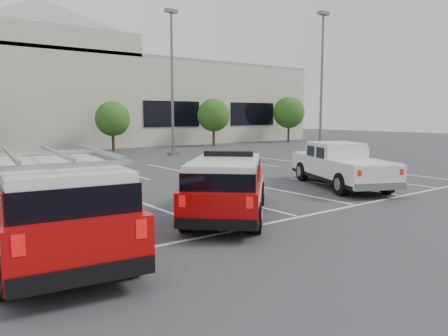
{
  "coord_description": "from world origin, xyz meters",
  "views": [
    {
      "loc": [
        -9.2,
        -11.31,
        2.94
      ],
      "look_at": [
        0.13,
        0.92,
        1.05
      ],
      "focal_mm": 35.0,
      "sensor_mm": 36.0,
      "label": 1
    }
  ],
  "objects_px": {
    "tree_far_right": "(289,114)",
    "light_pole_right": "(322,83)",
    "fire_chief_suv": "(227,191)",
    "convention_building": "(17,95)",
    "light_pole_mid": "(172,83)",
    "tree_right": "(214,116)",
    "ladder_suv": "(55,215)",
    "white_pickup": "(340,169)",
    "tree_mid_right": "(113,120)"
  },
  "relations": [
    {
      "from": "light_pole_right",
      "to": "ladder_suv",
      "type": "bearing_deg",
      "value": -151.56
    },
    {
      "from": "tree_mid_right",
      "to": "ladder_suv",
      "type": "relative_size",
      "value": 0.67
    },
    {
      "from": "ladder_suv",
      "to": "light_pole_right",
      "type": "bearing_deg",
      "value": 35.93
    },
    {
      "from": "convention_building",
      "to": "tree_right",
      "type": "height_order",
      "value": "convention_building"
    },
    {
      "from": "tree_mid_right",
      "to": "fire_chief_suv",
      "type": "distance_m",
      "value": 24.66
    },
    {
      "from": "convention_building",
      "to": "tree_mid_right",
      "type": "xyz_separation_m",
      "value": [
        4.91,
        -9.82,
        -2.22
      ]
    },
    {
      "from": "convention_building",
      "to": "white_pickup",
      "type": "relative_size",
      "value": 9.84
    },
    {
      "from": "tree_mid_right",
      "to": "white_pickup",
      "type": "xyz_separation_m",
      "value": [
        0.25,
        -22.16,
        -1.79
      ]
    },
    {
      "from": "fire_chief_suv",
      "to": "light_pole_right",
      "type": "bearing_deg",
      "value": 76.8
    },
    {
      "from": "light_pole_right",
      "to": "fire_chief_suv",
      "type": "bearing_deg",
      "value": -146.73
    },
    {
      "from": "white_pickup",
      "to": "tree_mid_right",
      "type": "bearing_deg",
      "value": 116.02
    },
    {
      "from": "tree_right",
      "to": "light_pole_mid",
      "type": "xyz_separation_m",
      "value": [
        -8.09,
        -6.05,
        2.41
      ]
    },
    {
      "from": "tree_mid_right",
      "to": "tree_far_right",
      "type": "relative_size",
      "value": 0.82
    },
    {
      "from": "tree_mid_right",
      "to": "tree_far_right",
      "type": "bearing_deg",
      "value": 0.0
    },
    {
      "from": "light_pole_right",
      "to": "ladder_suv",
      "type": "relative_size",
      "value": 1.72
    },
    {
      "from": "tree_mid_right",
      "to": "light_pole_mid",
      "type": "xyz_separation_m",
      "value": [
        1.91,
        -6.05,
        2.68
      ]
    },
    {
      "from": "tree_mid_right",
      "to": "light_pole_mid",
      "type": "bearing_deg",
      "value": -72.48
    },
    {
      "from": "tree_right",
      "to": "fire_chief_suv",
      "type": "xyz_separation_m",
      "value": [
        -16.77,
        -23.64,
        -2.01
      ]
    },
    {
      "from": "tree_right",
      "to": "convention_building",
      "type": "bearing_deg",
      "value": 146.63
    },
    {
      "from": "tree_mid_right",
      "to": "tree_right",
      "type": "xyz_separation_m",
      "value": [
        10.0,
        0.0,
        0.27
      ]
    },
    {
      "from": "tree_mid_right",
      "to": "tree_far_right",
      "type": "height_order",
      "value": "tree_far_right"
    },
    {
      "from": "tree_right",
      "to": "light_pole_right",
      "type": "height_order",
      "value": "light_pole_right"
    },
    {
      "from": "convention_building",
      "to": "fire_chief_suv",
      "type": "relative_size",
      "value": 11.55
    },
    {
      "from": "light_pole_mid",
      "to": "ladder_suv",
      "type": "height_order",
      "value": "light_pole_mid"
    },
    {
      "from": "tree_far_right",
      "to": "light_pole_mid",
      "type": "xyz_separation_m",
      "value": [
        -18.09,
        -6.05,
        2.14
      ]
    },
    {
      "from": "light_pole_right",
      "to": "ladder_suv",
      "type": "distance_m",
      "value": 26.11
    },
    {
      "from": "fire_chief_suv",
      "to": "tree_right",
      "type": "bearing_deg",
      "value": 98.18
    },
    {
      "from": "white_pickup",
      "to": "fire_chief_suv",
      "type": "bearing_deg",
      "value": -142.72
    },
    {
      "from": "white_pickup",
      "to": "ladder_suv",
      "type": "relative_size",
      "value": 1.02
    },
    {
      "from": "tree_right",
      "to": "tree_far_right",
      "type": "xyz_separation_m",
      "value": [
        10.0,
        0.0,
        0.27
      ]
    },
    {
      "from": "light_pole_right",
      "to": "white_pickup",
      "type": "relative_size",
      "value": 1.68
    },
    {
      "from": "convention_building",
      "to": "light_pole_mid",
      "type": "height_order",
      "value": "convention_building"
    },
    {
      "from": "tree_mid_right",
      "to": "light_pole_right",
      "type": "xyz_separation_m",
      "value": [
        10.91,
        -12.05,
        2.68
      ]
    },
    {
      "from": "light_pole_mid",
      "to": "light_pole_right",
      "type": "distance_m",
      "value": 10.82
    },
    {
      "from": "tree_far_right",
      "to": "light_pole_right",
      "type": "bearing_deg",
      "value": -127.04
    },
    {
      "from": "tree_mid_right",
      "to": "fire_chief_suv",
      "type": "height_order",
      "value": "tree_mid_right"
    },
    {
      "from": "tree_mid_right",
      "to": "fire_chief_suv",
      "type": "bearing_deg",
      "value": -105.98
    },
    {
      "from": "light_pole_right",
      "to": "white_pickup",
      "type": "bearing_deg",
      "value": -136.49
    },
    {
      "from": "ladder_suv",
      "to": "white_pickup",
      "type": "bearing_deg",
      "value": 17.66
    },
    {
      "from": "convention_building",
      "to": "tree_far_right",
      "type": "distance_m",
      "value": 26.83
    },
    {
      "from": "tree_far_right",
      "to": "fire_chief_suv",
      "type": "bearing_deg",
      "value": -138.55
    },
    {
      "from": "tree_far_right",
      "to": "light_pole_mid",
      "type": "height_order",
      "value": "light_pole_mid"
    },
    {
      "from": "tree_mid_right",
      "to": "ladder_suv",
      "type": "height_order",
      "value": "tree_mid_right"
    },
    {
      "from": "convention_building",
      "to": "ladder_suv",
      "type": "bearing_deg",
      "value": -101.32
    },
    {
      "from": "light_pole_right",
      "to": "white_pickup",
      "type": "distance_m",
      "value": 15.36
    },
    {
      "from": "convention_building",
      "to": "tree_mid_right",
      "type": "relative_size",
      "value": 15.04
    },
    {
      "from": "tree_mid_right",
      "to": "tree_right",
      "type": "relative_size",
      "value": 0.9
    },
    {
      "from": "convention_building",
      "to": "light_pole_right",
      "type": "relative_size",
      "value": 5.86
    },
    {
      "from": "tree_far_right",
      "to": "white_pickup",
      "type": "distance_m",
      "value": 29.77
    },
    {
      "from": "convention_building",
      "to": "tree_right",
      "type": "relative_size",
      "value": 13.58
    }
  ]
}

